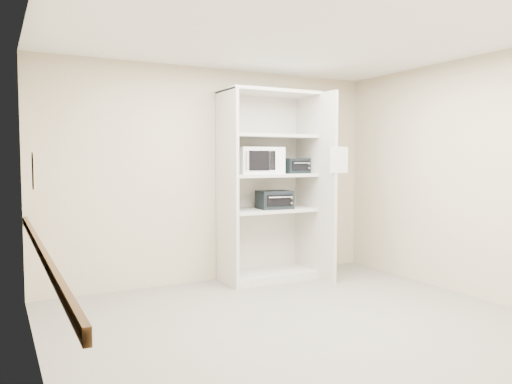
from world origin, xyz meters
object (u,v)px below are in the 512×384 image
shelving_unit (272,192)px  toaster_oven_lower (274,200)px  microwave (258,161)px  toaster_oven_upper (294,166)px

shelving_unit → toaster_oven_lower: shelving_unit is taller
toaster_oven_lower → microwave: bearing=168.7°
shelving_unit → microwave: shelving_unit is taller
microwave → shelving_unit: bearing=4.3°
microwave → toaster_oven_upper: size_ratio=1.63×
shelving_unit → toaster_oven_upper: size_ratio=7.03×
shelving_unit → toaster_oven_lower: 0.11m
shelving_unit → microwave: (-0.20, 0.00, 0.41)m
microwave → toaster_oven_upper: 0.54m
shelving_unit → microwave: size_ratio=4.30×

